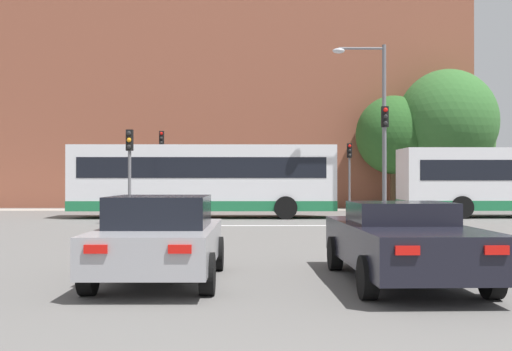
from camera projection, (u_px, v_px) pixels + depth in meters
The scene contains 17 objects.
stop_line_strip at pixel (260, 226), 23.89m from camera, with size 7.72×0.30×0.01m, color silver.
far_pavement at pixel (257, 210), 36.41m from camera, with size 68.58×2.50×0.01m, color #A09B91.
brick_civic_building at pixel (218, 54), 46.30m from camera, with size 32.66×15.61×28.34m.
car_saloon_left at pixel (160, 238), 10.82m from camera, with size 2.02×4.26×1.45m.
car_roadster_right at pixel (402, 241), 10.72m from camera, with size 2.10×4.95×1.34m.
bus_crossing_lead at pixel (204, 179), 28.82m from camera, with size 11.73×2.68×3.24m.
traffic_light_near_right at pixel (385, 146), 24.64m from camera, with size 0.26×0.31×4.54m.
traffic_light_near_left at pixel (129, 160), 24.22m from camera, with size 0.26×0.31×3.61m.
traffic_light_far_left at pixel (162, 157), 35.73m from camera, with size 0.26×0.31×4.43m.
traffic_light_far_right at pixel (349, 165), 35.83m from camera, with size 0.26×0.31×3.74m.
street_lamp_junction at pixel (375, 113), 26.31m from camera, with size 2.20×0.36×7.26m.
pedestrian_waiting at pixel (305, 193), 36.96m from camera, with size 0.43×0.45×1.59m.
pedestrian_walking_east at pixel (120, 191), 36.21m from camera, with size 0.42×0.26×1.79m.
pedestrian_walking_west at pixel (281, 191), 35.63m from camera, with size 0.45×0.33×1.83m.
tree_by_building at pixel (393, 135), 37.66m from camera, with size 4.39×4.39×6.65m.
tree_kerbside at pixel (460, 141), 38.63m from camera, with size 4.10×4.10×6.19m.
tree_distant at pixel (447, 122), 37.29m from camera, with size 5.80×5.80×8.13m.
Camera 1 is at (-0.41, -3.53, 1.73)m, focal length 45.00 mm.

